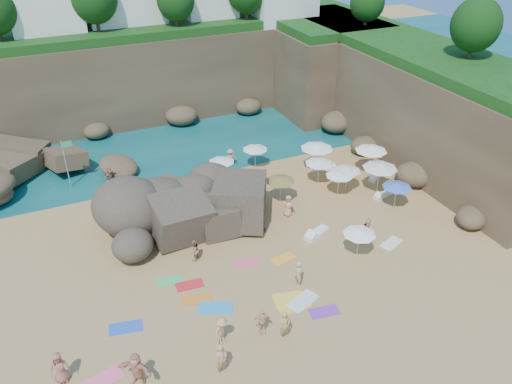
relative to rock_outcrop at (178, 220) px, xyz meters
name	(u,v)px	position (x,y,z in m)	size (l,w,h in m)	color
ground	(247,248)	(3.10, -4.86, 0.00)	(120.00, 120.00, 0.00)	tan
seawater	(140,96)	(3.10, 25.14, 0.00)	(120.00, 120.00, 0.00)	#0C4751
cliff_back	(166,71)	(5.10, 20.14, 4.00)	(44.00, 8.00, 8.00)	brown
cliff_right	(413,102)	(22.10, 3.14, 4.00)	(8.00, 30.00, 8.00)	brown
cliff_corner	(321,66)	(20.10, 15.14, 4.00)	(10.00, 12.00, 8.00)	brown
rock_promontory	(45,171)	(-7.90, 11.14, 0.00)	(12.00, 7.00, 2.00)	brown
clifftop_trees	(207,3)	(7.87, 14.66, 11.26)	(35.60, 23.82, 4.40)	#11380F
rock_outcrop	(178,220)	(0.00, 0.00, 0.00)	(8.84, 6.63, 3.54)	brown
flag_pole	(66,158)	(-6.11, 7.72, 2.47)	(0.76, 0.08, 3.87)	silver
parasol_0	(222,160)	(4.78, 3.93, 1.76)	(2.03, 2.03, 1.92)	silver
parasol_1	(255,148)	(8.02, 4.82, 1.76)	(2.03, 2.03, 1.92)	silver
parasol_2	(317,146)	(12.20, 2.18, 2.24)	(2.59, 2.59, 2.45)	silver
parasol_3	(347,169)	(12.83, -1.30, 1.78)	(2.06, 2.06, 1.94)	silver
parasol_4	(319,161)	(11.40, 0.41, 1.89)	(2.18, 2.18, 2.06)	silver
parasol_5	(339,174)	(11.89, -1.69, 1.77)	(2.03, 2.03, 1.92)	silver
parasol_6	(281,179)	(7.51, -0.78, 1.89)	(2.18, 2.18, 2.06)	silver
parasol_7	(380,166)	(14.78, -2.60, 2.24)	(2.58, 2.58, 2.44)	silver
parasol_8	(371,149)	(15.93, 0.13, 2.19)	(2.53, 2.53, 2.39)	silver
parasol_10	(397,185)	(14.67, -4.81, 1.82)	(2.09, 2.09, 1.98)	silver
parasol_11	(360,232)	(9.08, -8.39, 1.77)	(2.04, 2.04, 1.93)	silver
lounger_0	(236,177)	(5.82, 3.66, 0.16)	(2.04, 0.68, 0.32)	silver
lounger_1	(244,203)	(4.92, -0.05, 0.13)	(1.71, 0.57, 0.27)	silver
lounger_2	(376,177)	(15.98, -0.90, 0.13)	(1.61, 0.54, 0.25)	white
lounger_3	(323,167)	(12.98, 2.23, 0.16)	(2.05, 0.68, 0.32)	white
lounger_4	(383,195)	(14.79, -3.33, 0.12)	(1.53, 0.51, 0.24)	white
lounger_5	(317,233)	(7.84, -5.55, 0.15)	(1.95, 0.65, 0.30)	white
towel_0	(126,327)	(-5.37, -8.52, 0.02)	(1.72, 0.86, 0.03)	blue
towel_1	(103,380)	(-7.02, -11.35, 0.02)	(1.90, 0.95, 0.03)	#F65F7C
towel_2	(196,299)	(-1.34, -8.05, 0.01)	(1.62, 0.81, 0.03)	orange
towel_4	(294,306)	(3.38, -10.73, 0.02)	(1.83, 0.92, 0.03)	yellow
towel_5	(303,301)	(4.02, -10.60, 0.02)	(1.88, 0.94, 0.03)	silver
towel_6	(324,312)	(4.68, -11.80, 0.01)	(1.63, 0.81, 0.03)	purple
towel_7	(190,285)	(-1.33, -6.76, 0.01)	(1.59, 0.80, 0.03)	red
towel_8	(215,308)	(-0.61, -9.11, 0.02)	(1.89, 0.94, 0.03)	#278BD2
towel_9	(247,263)	(2.46, -6.31, 0.02)	(1.72, 0.86, 0.03)	#DB5568
towel_10	(283,258)	(4.73, -6.82, 0.01)	(1.52, 0.76, 0.03)	#FFA128
towel_11	(169,281)	(-2.31, -5.92, 0.01)	(1.51, 0.75, 0.03)	#36BD66
towel_12	(288,297)	(3.42, -10.03, 0.02)	(1.75, 0.87, 0.03)	yellow
towel_13	(391,243)	(11.80, -8.30, 0.01)	(1.61, 0.80, 0.03)	silver
person_stand_0	(222,359)	(-1.78, -13.24, 0.90)	(0.66, 0.43, 1.80)	tan
person_stand_1	(194,250)	(-0.31, -4.66, 0.74)	(0.72, 0.56, 1.48)	#A67353
person_stand_2	(230,158)	(6.23, 5.78, 0.77)	(1.00, 0.41, 1.54)	tan
person_stand_3	(263,221)	(4.84, -3.60, 0.79)	(0.92, 0.38, 1.57)	#AB6C55
person_stand_4	(288,206)	(7.16, -2.72, 0.82)	(0.80, 0.44, 1.65)	tan
person_stand_5	(110,176)	(-3.33, 6.83, 0.72)	(1.34, 0.39, 1.45)	#A76B53
person_stand_6	(298,274)	(4.38, -9.31, 0.82)	(0.60, 0.39, 1.65)	tan
person_lie_0	(223,340)	(-1.11, -11.55, 0.22)	(1.05, 1.62, 0.43)	tan
person_lie_1	(262,330)	(0.97, -11.75, 0.19)	(0.91, 1.56, 0.38)	#F0B888
person_lie_2	(62,378)	(-8.71, -10.65, 0.24)	(0.86, 1.77, 0.47)	#9F5C4F
person_lie_3	(138,379)	(-5.51, -12.20, 0.24)	(1.70, 1.83, 0.49)	tan
person_lie_4	(285,335)	(1.87, -12.56, 0.20)	(0.62, 1.71, 0.41)	tan
person_lie_5	(367,238)	(10.36, -7.56, 0.34)	(0.87, 1.80, 0.68)	#F7A18C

